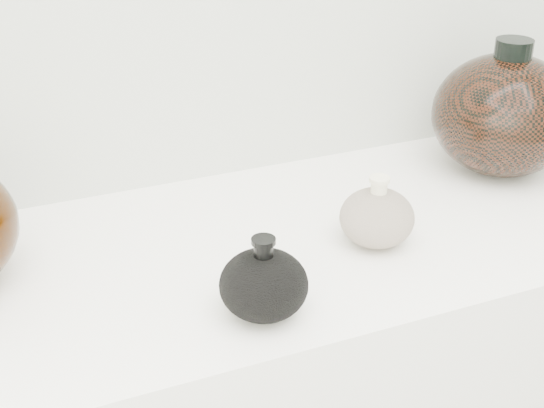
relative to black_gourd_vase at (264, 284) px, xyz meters
name	(u,v)px	position (x,y,z in m)	size (l,w,h in m)	color
black_gourd_vase	(264,284)	(0.00, 0.00, 0.00)	(0.15, 0.15, 0.11)	black
cream_gourd_vase	(377,217)	(0.22, 0.10, 0.00)	(0.13, 0.13, 0.11)	beige
right_round_pot	(504,114)	(0.54, 0.24, 0.06)	(0.31, 0.31, 0.24)	black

